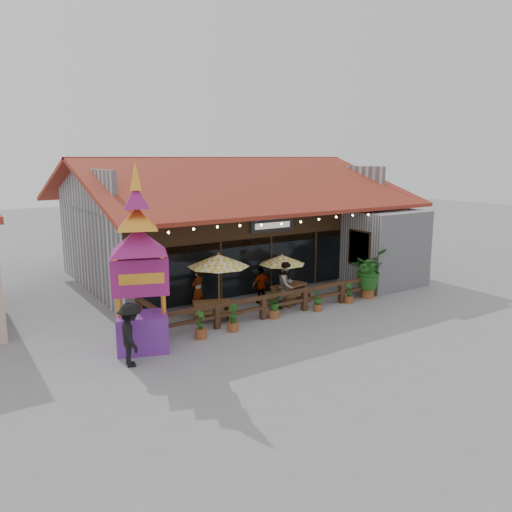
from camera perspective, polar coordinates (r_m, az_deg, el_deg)
ground at (r=20.98m, az=5.74°, el=-5.63°), size 100.00×100.00×0.00m
restaurant_building at (r=25.98m, az=-2.89°, el=2.67°), size 15.50×14.73×6.09m
patio_railing at (r=19.31m, az=1.03°, el=-5.16°), size 10.00×2.60×0.92m
umbrella_left at (r=18.95m, az=-4.30°, el=-0.55°), size 2.91×2.91×2.53m
umbrella_right at (r=20.92m, az=2.99°, el=-0.44°), size 2.61×2.61×2.11m
picnic_table_left at (r=19.12m, az=-5.06°, el=-5.84°), size 1.77×1.66×0.69m
picnic_table_right at (r=21.25m, az=3.79°, el=-3.93°), size 1.87×1.71×0.76m
thai_sign_tower at (r=15.73m, az=-13.28°, el=1.15°), size 3.03×3.03×6.42m
tropical_plant at (r=22.27m, az=12.69°, el=-1.59°), size 1.98×1.88×2.15m
diner_a at (r=19.99m, az=-6.66°, el=-3.91°), size 0.75×0.63×1.74m
diner_b at (r=20.40m, az=3.50°, el=-3.30°), size 1.15×1.07×1.91m
diner_c at (r=20.98m, az=0.61°, el=-3.39°), size 0.91×0.40×1.54m
pedestrian at (r=15.22m, az=-14.15°, el=-8.71°), size 0.91×1.34×1.91m
planter_a at (r=17.17m, az=-6.36°, el=-8.00°), size 0.42×0.41×1.01m
planter_b at (r=17.77m, az=-2.64°, el=-7.22°), size 0.40×0.40×0.98m
planter_c at (r=19.12m, az=2.04°, el=-5.52°), size 0.77×0.73×0.98m
planter_d at (r=20.16m, az=7.07°, el=-5.13°), size 0.42×0.42×0.86m
planter_e at (r=21.46m, az=10.57°, el=-4.34°), size 0.36×0.38×0.89m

